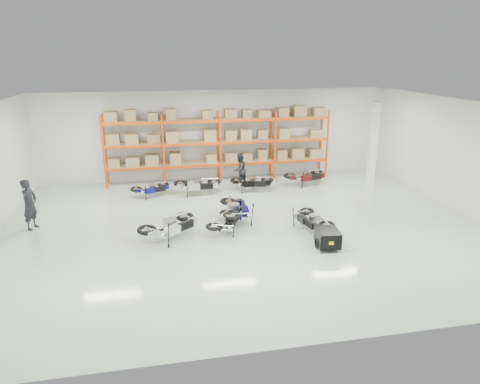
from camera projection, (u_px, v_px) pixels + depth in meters
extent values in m
plane|color=#A6B9A9|center=(245.00, 227.00, 16.12)|extent=(18.00, 18.00, 0.00)
plane|color=white|center=(245.00, 106.00, 14.72)|extent=(18.00, 18.00, 0.00)
plane|color=silver|center=(218.00, 135.00, 21.95)|extent=(18.00, 0.00, 18.00)
plane|color=silver|center=(313.00, 255.00, 8.89)|extent=(18.00, 0.00, 18.00)
plane|color=silver|center=(466.00, 158.00, 17.05)|extent=(0.00, 14.00, 14.00)
cube|color=#DC410B|center=(103.00, 153.00, 20.16)|extent=(0.08, 0.08, 3.50)
cube|color=#DC410B|center=(105.00, 149.00, 21.00)|extent=(0.08, 0.08, 3.50)
cube|color=#DC410B|center=(163.00, 151.00, 20.67)|extent=(0.08, 0.08, 3.50)
cube|color=#DC410B|center=(163.00, 147.00, 21.51)|extent=(0.08, 0.08, 3.50)
cube|color=#DC410B|center=(221.00, 148.00, 21.17)|extent=(0.08, 0.08, 3.50)
cube|color=#DC410B|center=(218.00, 145.00, 22.01)|extent=(0.08, 0.08, 3.50)
cube|color=#DC410B|center=(275.00, 146.00, 21.68)|extent=(0.08, 0.08, 3.50)
cube|color=#DC410B|center=(271.00, 143.00, 22.52)|extent=(0.08, 0.08, 3.50)
cube|color=#DC410B|center=(327.00, 144.00, 22.19)|extent=(0.08, 0.08, 3.50)
cube|color=#DC410B|center=(321.00, 141.00, 23.03)|extent=(0.08, 0.08, 3.50)
cube|color=#DC410B|center=(135.00, 169.00, 20.67)|extent=(2.70, 0.08, 0.12)
cube|color=#DC410B|center=(136.00, 165.00, 21.51)|extent=(2.70, 0.08, 0.12)
cube|color=#A18553|center=(135.00, 165.00, 21.07)|extent=(2.68, 0.88, 0.02)
cube|color=#A18553|center=(135.00, 161.00, 21.00)|extent=(2.40, 0.70, 0.44)
cube|color=#DC410B|center=(193.00, 166.00, 21.18)|extent=(2.70, 0.08, 0.12)
cube|color=#DC410B|center=(191.00, 162.00, 22.02)|extent=(2.70, 0.08, 0.12)
cube|color=#A18553|center=(192.00, 163.00, 21.58)|extent=(2.68, 0.88, 0.02)
cube|color=#A18553|center=(192.00, 158.00, 21.51)|extent=(2.40, 0.70, 0.44)
cube|color=#DC410B|center=(248.00, 164.00, 21.69)|extent=(2.70, 0.08, 0.12)
cube|color=#DC410B|center=(245.00, 160.00, 22.53)|extent=(2.70, 0.08, 0.12)
cube|color=#A18553|center=(246.00, 160.00, 22.09)|extent=(2.68, 0.88, 0.02)
cube|color=#A18553|center=(246.00, 156.00, 22.02)|extent=(2.40, 0.70, 0.44)
cube|color=#DC410B|center=(301.00, 161.00, 22.20)|extent=(2.70, 0.08, 0.12)
cube|color=#DC410B|center=(295.00, 157.00, 23.04)|extent=(2.70, 0.08, 0.12)
cube|color=#A18553|center=(298.00, 158.00, 22.60)|extent=(2.68, 0.88, 0.02)
cube|color=#A18553|center=(298.00, 154.00, 22.53)|extent=(2.40, 0.70, 0.44)
cube|color=#DC410B|center=(133.00, 147.00, 20.33)|extent=(2.70, 0.08, 0.12)
cube|color=#DC410B|center=(134.00, 143.00, 21.17)|extent=(2.70, 0.08, 0.12)
cube|color=#A18553|center=(134.00, 143.00, 20.73)|extent=(2.68, 0.88, 0.02)
cube|color=#A18553|center=(133.00, 139.00, 20.66)|extent=(2.40, 0.70, 0.44)
cube|color=#DC410B|center=(192.00, 144.00, 20.84)|extent=(2.70, 0.08, 0.12)
cube|color=#DC410B|center=(191.00, 141.00, 21.68)|extent=(2.70, 0.08, 0.12)
cube|color=#A18553|center=(191.00, 141.00, 21.24)|extent=(2.68, 0.88, 0.02)
cube|color=#A18553|center=(191.00, 137.00, 21.17)|extent=(2.40, 0.70, 0.44)
cube|color=#DC410B|center=(248.00, 142.00, 21.35)|extent=(2.70, 0.08, 0.12)
cube|color=#DC410B|center=(245.00, 139.00, 22.19)|extent=(2.70, 0.08, 0.12)
cube|color=#A18553|center=(246.00, 139.00, 21.75)|extent=(2.68, 0.88, 0.02)
cube|color=#A18553|center=(246.00, 135.00, 21.68)|extent=(2.40, 0.70, 0.44)
cube|color=#DC410B|center=(302.00, 140.00, 21.86)|extent=(2.70, 0.08, 0.12)
cube|color=#DC410B|center=(296.00, 137.00, 22.70)|extent=(2.70, 0.08, 0.12)
cube|color=#A18553|center=(299.00, 137.00, 22.26)|extent=(2.68, 0.88, 0.02)
cube|color=#A18553|center=(299.00, 133.00, 22.19)|extent=(2.40, 0.70, 0.44)
cube|color=#DC410B|center=(132.00, 124.00, 19.99)|extent=(2.70, 0.08, 0.12)
cube|color=#DC410B|center=(132.00, 121.00, 20.83)|extent=(2.70, 0.08, 0.12)
cube|color=#A18553|center=(132.00, 121.00, 20.39)|extent=(2.68, 0.88, 0.02)
cube|color=#A18553|center=(131.00, 116.00, 20.32)|extent=(2.40, 0.70, 0.44)
cube|color=#DC410B|center=(191.00, 122.00, 20.50)|extent=(2.70, 0.08, 0.12)
cube|color=#DC410B|center=(190.00, 119.00, 21.34)|extent=(2.70, 0.08, 0.12)
cube|color=#A18553|center=(191.00, 119.00, 20.90)|extent=(2.68, 0.88, 0.02)
cube|color=#A18553|center=(190.00, 114.00, 20.83)|extent=(2.40, 0.70, 0.44)
cube|color=#DC410B|center=(248.00, 120.00, 21.01)|extent=(2.70, 0.08, 0.12)
cube|color=#DC410B|center=(245.00, 118.00, 21.85)|extent=(2.70, 0.08, 0.12)
cube|color=#A18553|center=(247.00, 118.00, 21.41)|extent=(2.68, 0.88, 0.02)
cube|color=#A18553|center=(247.00, 113.00, 21.34)|extent=(2.40, 0.70, 0.44)
cube|color=#DC410B|center=(303.00, 119.00, 21.52)|extent=(2.70, 0.08, 0.12)
cube|color=#DC410B|center=(297.00, 116.00, 22.36)|extent=(2.70, 0.08, 0.12)
cube|color=#A18553|center=(300.00, 116.00, 21.92)|extent=(2.68, 0.88, 0.02)
cube|color=#A18553|center=(300.00, 112.00, 21.85)|extent=(2.40, 0.70, 0.44)
cube|color=white|center=(372.00, 160.00, 16.83)|extent=(0.25, 0.25, 4.50)
cube|color=black|center=(328.00, 237.00, 14.27)|extent=(0.82, 0.99, 0.53)
cube|color=yellow|center=(333.00, 243.00, 13.84)|extent=(0.15, 0.04, 0.11)
torus|color=black|center=(317.00, 244.00, 14.26)|extent=(0.08, 0.36, 0.36)
torus|color=black|center=(337.00, 242.00, 14.40)|extent=(0.08, 0.36, 0.36)
cylinder|color=black|center=(321.00, 229.00, 14.84)|extent=(0.14, 0.86, 0.04)
imported|color=black|center=(30.00, 204.00, 15.69)|extent=(0.66, 0.81, 1.91)
imported|color=black|center=(240.00, 170.00, 20.92)|extent=(0.98, 0.98, 1.60)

